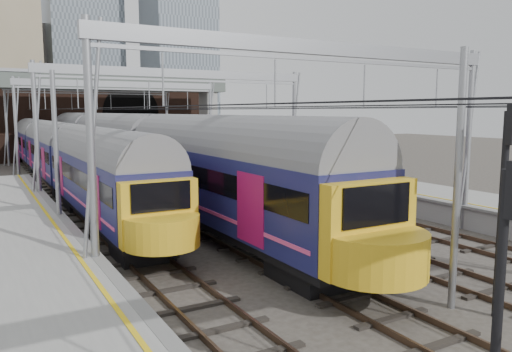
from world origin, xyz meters
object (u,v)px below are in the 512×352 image
signal_near_left (505,273)px  signal_near_centre (505,188)px  train_second (56,152)px  train_main (93,142)px

signal_near_left → signal_near_centre: size_ratio=0.84×
train_second → train_main: bearing=60.0°
train_main → signal_near_left: (-2.33, -40.81, 0.29)m
signal_near_left → signal_near_centre: 5.90m
train_second → signal_near_centre: (6.53, -30.58, 1.02)m
signal_near_left → signal_near_centre: (4.87, 3.30, 0.48)m
train_main → train_second: bearing=-120.0°
train_main → signal_near_centre: 37.60m
train_main → signal_near_left: 40.88m
train_main → signal_near_centre: signal_near_centre is taller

